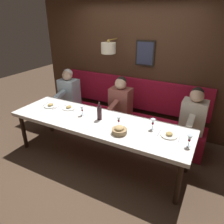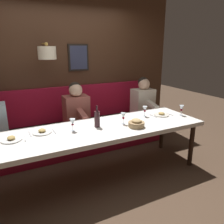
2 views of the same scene
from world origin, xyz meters
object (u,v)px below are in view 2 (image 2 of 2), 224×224
Objects in this scene: wine_glass_2 at (182,108)px; bread_bowl at (136,124)px; wine_bottle at (97,119)px; wine_glass_0 at (123,116)px; wine_glass_1 at (145,109)px; wine_glass_3 at (73,122)px; diner_near at (76,107)px; dining_table at (99,132)px; diner_nearest at (143,99)px.

wine_glass_2 is 0.75× the size of bread_bowl.
wine_glass_0 is at bearing -99.26° from wine_bottle.
wine_glass_0 is 1.00× the size of wine_glass_2.
wine_glass_1 and wine_glass_3 have the same top height.
wine_glass_3 is at bearing 159.17° from diner_near.
diner_nearest reaches higher than dining_table.
wine_glass_1 is at bearing -47.63° from bread_bowl.
diner_near is 0.89m from wine_glass_3.
wine_glass_2 and wine_glass_3 have the same top height.
dining_table is 3.77× the size of diner_near.
wine_glass_2 is (-0.07, -1.40, 0.17)m from dining_table.
wine_bottle is at bearing 62.75° from bread_bowl.
diner_nearest is 0.87m from wine_glass_1.
wine_glass_0 is 0.75× the size of bread_bowl.
diner_near reaches higher than wine_glass_1.
wine_glass_2 is (-0.95, -0.08, 0.04)m from diner_nearest.
wine_glass_2 is (-0.05, -1.03, 0.00)m from wine_glass_0.
wine_glass_0 is at bearing 108.62° from wine_glass_1.
wine_glass_3 is 0.86m from bread_bowl.
wine_glass_0 is at bearing -91.91° from dining_table.
diner_nearest is 1.31m from wine_glass_0.
wine_bottle is at bearing 80.74° from wine_glass_0.
diner_nearest is (0.88, -1.32, 0.13)m from dining_table.
wine_glass_1 reaches higher than bread_bowl.
wine_bottle is (0.11, 1.40, 0.00)m from wine_glass_2.
wine_glass_1 is 0.55× the size of wine_bottle.
wine_glass_1 is (-0.73, -0.88, 0.04)m from diner_near.
diner_near reaches higher than bread_bowl.
wine_glass_1 is at bearing -129.86° from diner_near.
diner_near is at bearing 24.92° from bread_bowl.
dining_table is 0.18m from wine_bottle.
diner_near is at bearing 56.45° from wine_glass_2.
wine_glass_2 reaches higher than bread_bowl.
diner_near reaches higher than dining_table.
wine_glass_1 is 1.20m from wine_glass_3.
wine_glass_2 is 0.94m from bread_bowl.
wine_glass_3 reaches higher than dining_table.
diner_nearest is 3.60× the size of bread_bowl.
wine_glass_1 is 1.00× the size of wine_glass_2.
wine_glass_0 is (-0.89, 0.95, 0.04)m from diner_nearest.
wine_bottle reaches higher than wine_glass_0.
wine_glass_2 is at bearing -111.32° from wine_glass_1.
diner_near is 2.64× the size of wine_bottle.
wine_bottle is (-0.83, -0.03, 0.04)m from diner_near.
wine_glass_1 reaches higher than dining_table.
wine_glass_1 is 0.52m from bread_bowl.
diner_near reaches higher than wine_bottle.
wine_bottle reaches higher than dining_table.
wine_glass_2 is at bearing -93.97° from wine_glass_3.
diner_near is 0.98m from wine_glass_0.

